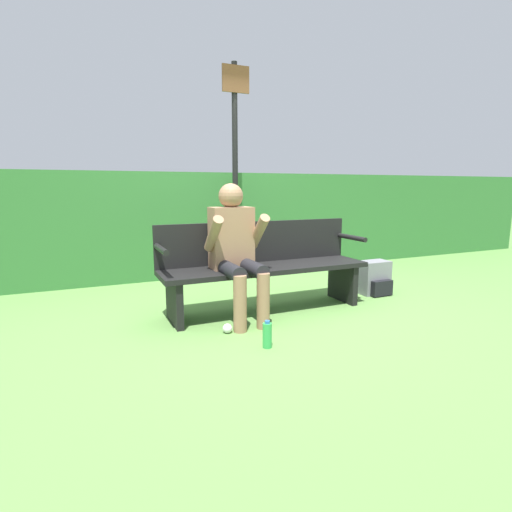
# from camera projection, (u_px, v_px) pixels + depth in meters

# --- Properties ---
(ground_plane) EXTENTS (40.00, 40.00, 0.00)m
(ground_plane) POSITION_uv_depth(u_px,v_px,m) (266.00, 311.00, 3.83)
(ground_plane) COLOR #5B8942
(hedge_back) EXTENTS (12.00, 0.50, 1.36)m
(hedge_back) POSITION_uv_depth(u_px,v_px,m) (206.00, 224.00, 5.45)
(hedge_back) COLOR #337033
(hedge_back) RESTS_ON ground
(park_bench) EXTENTS (2.00, 0.49, 0.84)m
(park_bench) POSITION_uv_depth(u_px,v_px,m) (263.00, 265.00, 3.82)
(park_bench) COLOR black
(park_bench) RESTS_ON ground
(person_seated) EXTENTS (0.51, 0.63, 1.21)m
(person_seated) POSITION_uv_depth(u_px,v_px,m) (236.00, 245.00, 3.53)
(person_seated) COLOR #997051
(person_seated) RESTS_ON ground
(backpack) EXTENTS (0.33, 0.28, 0.37)m
(backpack) POSITION_uv_depth(u_px,v_px,m) (375.00, 278.00, 4.42)
(backpack) COLOR slate
(backpack) RESTS_ON ground
(water_bottle) EXTENTS (0.07, 0.07, 0.21)m
(water_bottle) POSITION_uv_depth(u_px,v_px,m) (267.00, 335.00, 2.94)
(water_bottle) COLOR green
(water_bottle) RESTS_ON ground
(signpost) EXTENTS (0.34, 0.09, 2.66)m
(signpost) POSITION_uv_depth(u_px,v_px,m) (235.00, 159.00, 4.97)
(signpost) COLOR black
(signpost) RESTS_ON ground
(parked_car) EXTENTS (2.53, 4.43, 1.34)m
(parked_car) POSITION_uv_depth(u_px,v_px,m) (259.00, 203.00, 13.74)
(parked_car) COLOR #2D4784
(parked_car) RESTS_ON ground
(litter_crumple) EXTENTS (0.08, 0.08, 0.08)m
(litter_crumple) POSITION_uv_depth(u_px,v_px,m) (227.00, 328.00, 3.24)
(litter_crumple) COLOR silver
(litter_crumple) RESTS_ON ground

